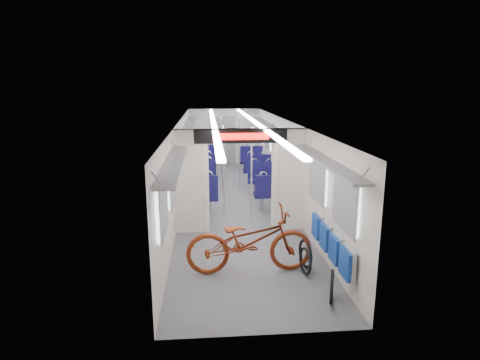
{
  "coord_description": "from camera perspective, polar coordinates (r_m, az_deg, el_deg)",
  "views": [
    {
      "loc": [
        -0.72,
        -10.63,
        3.19
      ],
      "look_at": [
        0.02,
        -1.65,
        1.08
      ],
      "focal_mm": 30.0,
      "sensor_mm": 36.0,
      "label": 1
    }
  ],
  "objects": [
    {
      "name": "seat_bay_far_left",
      "position": [
        14.21,
        -5.5,
        2.49
      ],
      "size": [
        0.96,
        2.29,
        1.17
      ],
      "color": "#110E3E",
      "rests_on": "ground"
    },
    {
      "name": "stanchion_far_right",
      "position": [
        12.6,
        -0.06,
        3.85
      ],
      "size": [
        0.04,
        0.04,
        2.3
      ],
      "primitive_type": "cylinder",
      "color": "silver",
      "rests_on": "ground"
    },
    {
      "name": "flip_bench",
      "position": [
        7.1,
        12.79,
        -8.73
      ],
      "size": [
        0.12,
        2.1,
        0.51
      ],
      "color": "gray",
      "rests_on": "carriage"
    },
    {
      "name": "stanchion_far_left",
      "position": [
        12.33,
        -2.6,
        3.63
      ],
      "size": [
        0.05,
        0.05,
        2.3
      ],
      "primitive_type": "cylinder",
      "color": "silver",
      "rests_on": "ground"
    },
    {
      "name": "bicycle",
      "position": [
        7.03,
        1.37,
        -8.62
      ],
      "size": [
        2.23,
        0.83,
        1.16
      ],
      "primitive_type": "imported",
      "rotation": [
        0.0,
        0.0,
        1.6
      ],
      "color": "maroon",
      "rests_on": "ground"
    },
    {
      "name": "seat_bay_near_right",
      "position": [
        11.35,
        3.81,
        -0.42
      ],
      "size": [
        0.89,
        1.97,
        1.07
      ],
      "color": "#110E3E",
      "rests_on": "ground"
    },
    {
      "name": "seat_bay_far_right",
      "position": [
        14.38,
        1.98,
        2.55
      ],
      "size": [
        0.91,
        2.05,
        1.09
      ],
      "color": "#110E3E",
      "rests_on": "ground"
    },
    {
      "name": "carriage",
      "position": [
        10.53,
        -0.72,
        3.93
      ],
      "size": [
        12.0,
        12.02,
        2.31
      ],
      "color": "#515456",
      "rests_on": "ground"
    },
    {
      "name": "seat_bay_near_left",
      "position": [
        11.16,
        -5.68,
        -0.53
      ],
      "size": [
        0.93,
        2.19,
        1.13
      ],
      "color": "#110E3E",
      "rests_on": "ground"
    },
    {
      "name": "stanchion_near_left",
      "position": [
        9.63,
        -2.31,
        0.93
      ],
      "size": [
        0.05,
        0.05,
        2.3
      ],
      "primitive_type": "cylinder",
      "color": "silver",
      "rests_on": "ground"
    },
    {
      "name": "bike_hoop_a",
      "position": [
        6.38,
        12.91,
        -14.77
      ],
      "size": [
        0.21,
        0.51,
        0.52
      ],
      "primitive_type": "torus",
      "rotation": [
        1.57,
        0.0,
        1.25
      ],
      "color": "black",
      "rests_on": "ground"
    },
    {
      "name": "bike_hoop_c",
      "position": [
        7.42,
        9.27,
        -10.45
      ],
      "size": [
        0.15,
        0.53,
        0.53
      ],
      "primitive_type": "torus",
      "rotation": [
        1.57,
        0.0,
        1.76
      ],
      "color": "black",
      "rests_on": "ground"
    },
    {
      "name": "bike_hoop_b",
      "position": [
        7.17,
        9.26,
        -11.49
      ],
      "size": [
        0.12,
        0.49,
        0.49
      ],
      "primitive_type": "torus",
      "rotation": [
        1.57,
        0.0,
        1.72
      ],
      "color": "black",
      "rests_on": "ground"
    },
    {
      "name": "stanchion_near_right",
      "position": [
        9.34,
        1.64,
        0.55
      ],
      "size": [
        0.04,
        0.04,
        2.3
      ],
      "primitive_type": "cylinder",
      "color": "silver",
      "rests_on": "ground"
    }
  ]
}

